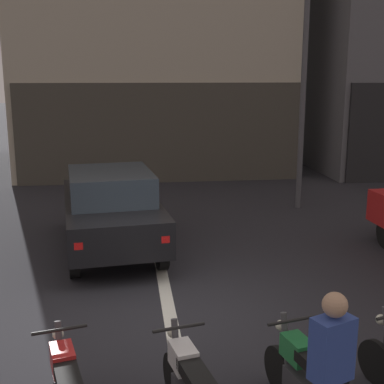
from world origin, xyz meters
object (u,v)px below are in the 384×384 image
(car_black_crossing_near, at_px, (111,208))
(motorcycle_green_row_centre, at_px, (306,380))
(street_lamp, at_px, (304,64))
(person_by_motorcycles, at_px, (330,379))

(car_black_crossing_near, relative_size, motorcycle_green_row_centre, 2.61)
(street_lamp, distance_m, person_by_motorcycles, 9.90)
(car_black_crossing_near, xyz_separation_m, motorcycle_green_row_centre, (2.08, -5.59, -0.43))
(motorcycle_green_row_centre, bearing_deg, car_black_crossing_near, 110.38)
(street_lamp, relative_size, motorcycle_green_row_centre, 3.66)
(street_lamp, bearing_deg, motorcycle_green_row_centre, -108.00)
(car_black_crossing_near, height_order, street_lamp, street_lamp)
(motorcycle_green_row_centre, relative_size, person_by_motorcycles, 0.98)
(car_black_crossing_near, height_order, person_by_motorcycles, person_by_motorcycles)
(car_black_crossing_near, relative_size, street_lamp, 0.71)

